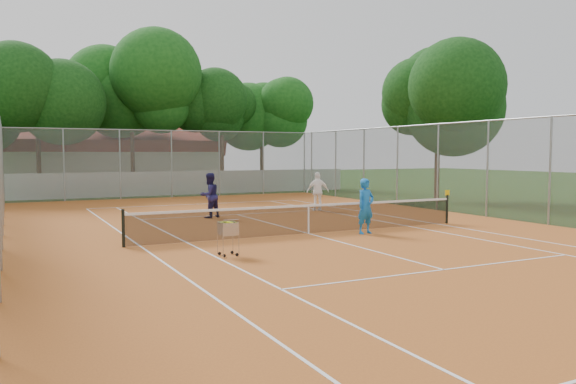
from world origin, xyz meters
name	(u,v)px	position (x,y,z in m)	size (l,w,h in m)	color
ground	(308,234)	(0.00, 0.00, 0.00)	(120.00, 120.00, 0.00)	#16330D
court_pad	(308,234)	(0.00, 0.00, 0.01)	(18.00, 34.00, 0.02)	#AD5B21
court_lines	(308,234)	(0.00, 0.00, 0.02)	(10.98, 23.78, 0.01)	white
tennis_net	(308,219)	(0.00, 0.00, 0.51)	(11.88, 0.10, 0.98)	black
perimeter_fence	(309,173)	(0.00, 0.00, 2.00)	(18.00, 34.00, 4.00)	slate
boundary_wall	(164,183)	(0.00, 19.00, 0.75)	(26.00, 0.30, 1.50)	silver
clubhouse	(105,159)	(-2.00, 29.00, 2.20)	(16.40, 9.00, 4.40)	beige
tropical_trees	(151,118)	(0.00, 22.00, 5.00)	(29.00, 19.00, 10.00)	black
player_near	(366,206)	(1.68, -0.84, 0.93)	(0.66, 0.43, 1.81)	blue
player_far_left	(209,195)	(-1.45, 5.75, 0.94)	(0.89, 0.70, 1.84)	#1A1849
player_far_right	(318,191)	(3.95, 6.32, 0.91)	(1.04, 0.43, 1.78)	white
ball_hopper	(228,237)	(-3.78, -2.59, 0.50)	(0.46, 0.46, 0.96)	#A8A9AF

